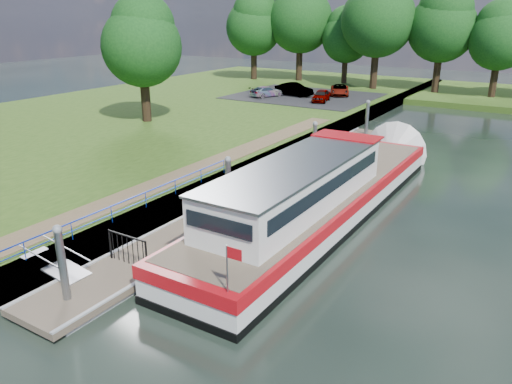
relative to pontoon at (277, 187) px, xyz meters
The scene contains 17 objects.
ground 13.00m from the pontoon, 90.00° to the right, with size 160.00×160.00×0.00m, color black.
riverbank 18.11m from the pontoon, behind, with size 32.00×90.00×0.78m, color #2E4D16.
bank_edge 3.25m from the pontoon, 141.89° to the left, with size 1.10×90.00×0.78m, color #473D2D.
footpath 6.69m from the pontoon, 131.35° to the right, with size 1.60×40.00×0.05m, color brown.
carpark 27.32m from the pontoon, 113.75° to the left, with size 14.00×12.00×0.06m, color black.
blue_fence 10.43m from the pontoon, 105.38° to the right, with size 0.04×18.04×0.72m.
pontoon is the anchor object (origin of this frame).
mooring_piles 1.10m from the pontoon, ahead, with size 0.30×27.30×3.55m.
gangway 12.64m from the pontoon, 98.42° to the right, with size 2.58×1.00×0.92m.
gate_panel 10.84m from the pontoon, 90.00° to the right, with size 1.85×0.05×1.15m.
barge 4.09m from the pontoon, 25.64° to the right, with size 4.36×21.15×4.78m.
horizon_trees 36.55m from the pontoon, 92.58° to the left, with size 54.38×10.03×12.87m.
bank_tree_a 18.78m from the pontoon, 156.11° to the left, with size 6.12×6.12×9.72m.
car_a 24.02m from the pontoon, 109.35° to the left, with size 1.34×3.33×1.14m, color #999999.
car_b 27.12m from the pontoon, 115.96° to the left, with size 1.41×4.04×1.33m, color #999999.
car_c 26.43m from the pontoon, 122.03° to the left, with size 1.48×3.65×1.06m, color #999999.
car_d 28.37m from the pontoon, 106.35° to the left, with size 1.83×3.98×1.11m, color #999999.
Camera 1 is at (12.41, -9.03, 8.98)m, focal length 35.00 mm.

